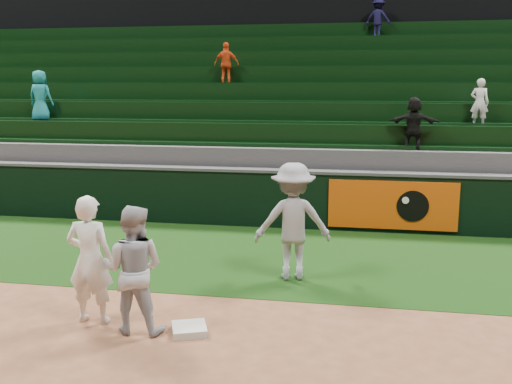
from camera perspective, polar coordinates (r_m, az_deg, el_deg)
ground at (r=7.70m, az=-8.00°, el=-12.58°), size 70.00×70.00×0.00m
foul_grass at (r=10.41m, az=-2.85°, el=-6.20°), size 36.00×4.20×0.01m
upper_deck at (r=24.44m, az=5.04°, el=17.65°), size 40.00×12.00×12.00m
first_base at (r=7.31m, az=-6.69°, el=-13.47°), size 0.54×0.54×0.09m
first_baseman at (r=7.60m, az=-16.26°, el=-6.51°), size 0.61×0.40×1.67m
baserunner at (r=7.20m, az=-12.14°, el=-7.57°), size 0.79×0.63×1.60m
base_coach at (r=8.91m, az=3.71°, el=-2.96°), size 1.31×0.92×1.84m
field_wall at (r=12.34m, az=-0.46°, el=-0.48°), size 36.00×0.45×1.25m
stadium_seating at (r=15.89m, az=1.96°, el=5.91°), size 36.00×5.95×5.51m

